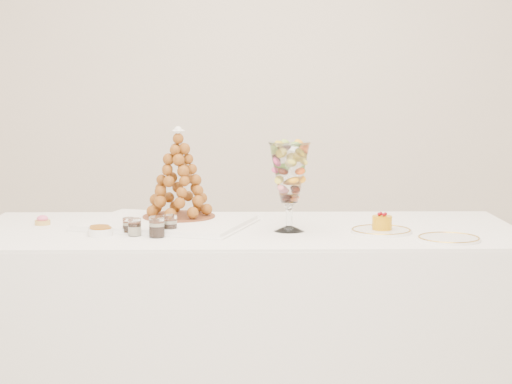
{
  "coord_description": "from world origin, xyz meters",
  "views": [
    {
      "loc": [
        0.13,
        -3.18,
        1.4
      ],
      "look_at": [
        0.05,
        0.22,
        0.96
      ],
      "focal_mm": 60.0,
      "sensor_mm": 36.0,
      "label": 1
    }
  ],
  "objects": [
    {
      "name": "lace_tray",
      "position": [
        -0.31,
        0.23,
        0.83
      ],
      "size": [
        0.73,
        0.62,
        0.02
      ],
      "primitive_type": "cube",
      "rotation": [
        0.0,
        0.0,
        -0.27
      ],
      "color": "white",
      "rests_on": "buffet_table"
    },
    {
      "name": "ramekin_back",
      "position": [
        -0.55,
        0.04,
        0.84
      ],
      "size": [
        0.08,
        0.08,
        0.03
      ],
      "primitive_type": "cylinder",
      "color": "white",
      "rests_on": "buffet_table"
    },
    {
      "name": "verrine_e",
      "position": [
        -0.32,
        -0.03,
        0.86
      ],
      "size": [
        0.07,
        0.07,
        0.08
      ],
      "primitive_type": "cylinder",
      "rotation": [
        0.0,
        0.0,
        0.17
      ],
      "color": "white",
      "rests_on": "buffet_table"
    },
    {
      "name": "cake_plate",
      "position": [
        0.54,
        0.09,
        0.83
      ],
      "size": [
        0.24,
        0.24,
        0.01
      ],
      "primitive_type": "cylinder",
      "color": "white",
      "rests_on": "buffet_table"
    },
    {
      "name": "spare_plate",
      "position": [
        0.77,
        -0.06,
        0.83
      ],
      "size": [
        0.23,
        0.23,
        0.01
      ],
      "primitive_type": "cylinder",
      "color": "white",
      "rests_on": "buffet_table"
    },
    {
      "name": "mousse_cake",
      "position": [
        0.54,
        0.09,
        0.86
      ],
      "size": [
        0.08,
        0.08,
        0.07
      ],
      "color": "#C98A09",
      "rests_on": "cake_plate"
    },
    {
      "name": "verrine_a",
      "position": [
        -0.44,
        0.04,
        0.85
      ],
      "size": [
        0.06,
        0.06,
        0.06
      ],
      "primitive_type": "cylinder",
      "rotation": [
        0.0,
        0.0,
        -0.22
      ],
      "color": "white",
      "rests_on": "buffet_table"
    },
    {
      "name": "croquembouche",
      "position": [
        -0.27,
        0.32,
        1.03
      ],
      "size": [
        0.3,
        0.3,
        0.37
      ],
      "rotation": [
        0.0,
        0.0,
        0.16
      ],
      "color": "brown",
      "rests_on": "lace_tray"
    },
    {
      "name": "buffet_table",
      "position": [
        0.01,
        0.17,
        0.41
      ],
      "size": [
        2.2,
        0.95,
        0.82
      ],
      "rotation": [
        0.0,
        0.0,
        0.04
      ],
      "color": "white",
      "rests_on": "ground"
    },
    {
      "name": "verrine_d",
      "position": [
        -0.41,
        -0.0,
        0.86
      ],
      "size": [
        0.06,
        0.06,
        0.07
      ],
      "primitive_type": "cylinder",
      "rotation": [
        0.0,
        0.0,
        0.3
      ],
      "color": "white",
      "rests_on": "buffet_table"
    },
    {
      "name": "verrine_c",
      "position": [
        -0.28,
        0.04,
        0.86
      ],
      "size": [
        0.06,
        0.06,
        0.07
      ],
      "primitive_type": "cylinder",
      "rotation": [
        0.0,
        0.0,
        -0.21
      ],
      "color": "white",
      "rests_on": "buffet_table"
    },
    {
      "name": "macaron_vase",
      "position": [
        0.18,
        0.11,
        1.05
      ],
      "size": [
        0.16,
        0.16,
        0.34
      ],
      "color": "white",
      "rests_on": "buffet_table"
    },
    {
      "name": "pink_tart",
      "position": [
        -0.82,
        0.24,
        0.84
      ],
      "size": [
        0.06,
        0.06,
        0.04
      ],
      "color": "tan",
      "rests_on": "buffet_table"
    },
    {
      "name": "ramekin_front",
      "position": [
        -0.53,
        -0.01,
        0.84
      ],
      "size": [
        0.09,
        0.09,
        0.03
      ],
      "primitive_type": "cylinder",
      "color": "white",
      "rests_on": "buffet_table"
    },
    {
      "name": "verrine_b",
      "position": [
        -0.32,
        0.01,
        0.86
      ],
      "size": [
        0.06,
        0.06,
        0.07
      ],
      "primitive_type": "cylinder",
      "rotation": [
        0.0,
        0.0,
        0.29
      ],
      "color": "white",
      "rests_on": "buffet_table"
    }
  ]
}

